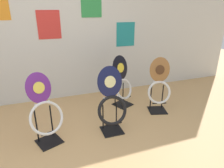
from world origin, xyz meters
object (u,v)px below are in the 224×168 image
(toilet_seat_display_navy_moon, at_px, (112,105))
(toilet_seat_display_woodgrain, at_px, (159,87))
(toilet_seat_display_purple_note, at_px, (45,112))
(toilet_seat_display_jazz_black, at_px, (122,83))

(toilet_seat_display_navy_moon, relative_size, toilet_seat_display_woodgrain, 1.02)
(toilet_seat_display_woodgrain, xyz_separation_m, toilet_seat_display_purple_note, (-1.75, -0.23, 0.01))
(toilet_seat_display_navy_moon, distance_m, toilet_seat_display_woodgrain, 0.95)
(toilet_seat_display_woodgrain, relative_size, toilet_seat_display_purple_note, 1.00)
(toilet_seat_display_jazz_black, height_order, toilet_seat_display_purple_note, toilet_seat_display_purple_note)
(toilet_seat_display_woodgrain, relative_size, toilet_seat_display_jazz_black, 1.03)
(toilet_seat_display_navy_moon, xyz_separation_m, toilet_seat_display_purple_note, (-0.84, 0.05, 0.02))
(toilet_seat_display_jazz_black, relative_size, toilet_seat_display_purple_note, 0.97)
(toilet_seat_display_woodgrain, bearing_deg, toilet_seat_display_purple_note, -172.52)
(toilet_seat_display_woodgrain, xyz_separation_m, toilet_seat_display_jazz_black, (-0.46, 0.41, -0.01))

